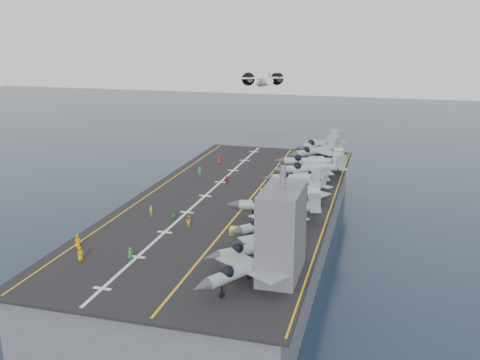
% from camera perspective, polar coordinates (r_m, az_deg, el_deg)
% --- Properties ---
extents(ground, '(500.00, 500.00, 0.00)m').
position_cam_1_polar(ground, '(106.77, -0.57, -7.30)').
color(ground, '#142135').
rests_on(ground, ground).
extents(hull, '(36.00, 90.00, 10.00)m').
position_cam_1_polar(hull, '(104.90, -0.58, -4.79)').
color(hull, '#56595E').
rests_on(hull, ground).
extents(flight_deck, '(38.00, 92.00, 0.40)m').
position_cam_1_polar(flight_deck, '(103.17, -0.59, -2.09)').
color(flight_deck, black).
rests_on(flight_deck, hull).
extents(foul_line, '(0.35, 90.00, 0.02)m').
position_cam_1_polar(foul_line, '(102.36, 1.03, -2.11)').
color(foul_line, gold).
rests_on(foul_line, flight_deck).
extents(landing_centerline, '(0.50, 90.00, 0.02)m').
position_cam_1_polar(landing_centerline, '(104.83, -3.75, -1.70)').
color(landing_centerline, silver).
rests_on(landing_centerline, flight_deck).
extents(deck_edge_port, '(0.25, 90.00, 0.02)m').
position_cam_1_polar(deck_edge_port, '(108.80, -9.23, -1.21)').
color(deck_edge_port, gold).
rests_on(deck_edge_port, flight_deck).
extents(deck_edge_stbd, '(0.25, 90.00, 0.02)m').
position_cam_1_polar(deck_edge_stbd, '(99.86, 9.68, -2.81)').
color(deck_edge_stbd, gold).
rests_on(deck_edge_stbd, flight_deck).
extents(island_superstructure, '(5.00, 10.00, 15.00)m').
position_cam_1_polar(island_superstructure, '(69.77, 4.50, -4.45)').
color(island_superstructure, '#56595E').
rests_on(island_superstructure, flight_deck).
extents(fighter_jet_0, '(16.85, 18.51, 5.35)m').
position_cam_1_polar(fighter_jet_0, '(68.30, 0.78, -9.25)').
color(fighter_jet_0, '#939AA3').
rests_on(fighter_jet_0, flight_deck).
extents(fighter_jet_1, '(17.16, 16.76, 5.00)m').
position_cam_1_polar(fighter_jet_1, '(74.68, 1.97, -7.12)').
color(fighter_jet_1, '#90999E').
rests_on(fighter_jet_1, flight_deck).
extents(fighter_jet_2, '(16.27, 16.92, 4.91)m').
position_cam_1_polar(fighter_jet_2, '(84.03, 3.27, -4.48)').
color(fighter_jet_2, '#A3AAB3').
rests_on(fighter_jet_2, flight_deck).
extents(fighter_jet_3, '(17.83, 13.45, 5.63)m').
position_cam_1_polar(fighter_jet_3, '(90.84, 4.20, -2.67)').
color(fighter_jet_3, '#9DA5AC').
rests_on(fighter_jet_3, flight_deck).
extents(fighter_jet_4, '(15.46, 17.15, 4.96)m').
position_cam_1_polar(fighter_jet_4, '(100.59, 6.71, -1.07)').
color(fighter_jet_4, '#999FA9').
rests_on(fighter_jet_4, flight_deck).
extents(fighter_jet_5, '(15.66, 12.72, 4.71)m').
position_cam_1_polar(fighter_jet_5, '(109.87, 6.38, 0.34)').
color(fighter_jet_5, '#9297A0').
rests_on(fighter_jet_5, flight_deck).
extents(fighter_jet_6, '(19.21, 16.74, 5.60)m').
position_cam_1_polar(fighter_jet_6, '(115.83, 7.81, 1.33)').
color(fighter_jet_6, '#959EA4').
rests_on(fighter_jet_6, flight_deck).
extents(fighter_jet_7, '(17.37, 13.22, 5.45)m').
position_cam_1_polar(fighter_jet_7, '(122.26, 7.84, 2.07)').
color(fighter_jet_7, gray).
rests_on(fighter_jet_7, flight_deck).
extents(fighter_jet_8, '(18.70, 19.61, 5.68)m').
position_cam_1_polar(fighter_jet_8, '(132.32, 8.20, 3.18)').
color(fighter_jet_8, gray).
rests_on(fighter_jet_8, flight_deck).
extents(tow_cart_a, '(1.94, 1.31, 1.13)m').
position_cam_1_polar(tow_cart_a, '(85.52, -0.45, -5.44)').
color(tow_cart_a, gold).
rests_on(tow_cart_a, flight_deck).
extents(tow_cart_b, '(2.04, 1.50, 1.12)m').
position_cam_1_polar(tow_cart_b, '(105.20, 2.69, -1.31)').
color(tow_cart_b, '#C6900A').
rests_on(tow_cart_b, flight_deck).
extents(tow_cart_c, '(2.39, 1.93, 1.24)m').
position_cam_1_polar(tow_cart_c, '(121.68, 4.93, 1.08)').
color(tow_cart_c, gold).
rests_on(tow_cart_c, flight_deck).
extents(crew_0, '(1.29, 1.47, 2.05)m').
position_cam_1_polar(crew_0, '(79.37, -16.68, -7.54)').
color(crew_0, '#D79B04').
rests_on(crew_0, flight_deck).
extents(crew_1, '(1.33, 1.15, 1.87)m').
position_cam_1_polar(crew_1, '(94.56, -9.48, -3.29)').
color(crew_1, gold).
rests_on(crew_1, flight_deck).
extents(crew_2, '(1.10, 0.80, 1.70)m').
position_cam_1_polar(crew_2, '(92.14, -7.09, -3.77)').
color(crew_2, '#2C833A').
rests_on(crew_2, flight_deck).
extents(crew_3, '(1.29, 1.06, 1.86)m').
position_cam_1_polar(crew_3, '(119.28, -4.31, 0.94)').
color(crew_3, green).
rests_on(crew_3, flight_deck).
extents(crew_4, '(1.45, 1.28, 2.03)m').
position_cam_1_polar(crew_4, '(111.44, -1.46, -0.06)').
color(crew_4, '#B00F1B').
rests_on(crew_4, flight_deck).
extents(crew_5, '(1.48, 1.35, 2.06)m').
position_cam_1_polar(crew_5, '(129.22, -2.21, 2.20)').
color(crew_5, '#B21919').
rests_on(crew_5, flight_deck).
extents(crew_6, '(1.33, 1.47, 2.04)m').
position_cam_1_polar(crew_6, '(77.50, -11.65, -7.77)').
color(crew_6, green).
rests_on(crew_6, flight_deck).
extents(crew_7, '(1.34, 1.01, 2.03)m').
position_cam_1_polar(crew_7, '(88.60, -5.51, -4.42)').
color(crew_7, yellow).
rests_on(crew_7, flight_deck).
extents(transport_plane, '(25.09, 21.91, 4.96)m').
position_cam_1_polar(transport_plane, '(155.52, 2.62, 10.38)').
color(transport_plane, silver).
extents(fighter_jet_9, '(18.70, 19.61, 5.68)m').
position_cam_1_polar(fighter_jet_9, '(140.57, 8.65, 3.91)').
color(fighter_jet_9, gray).
rests_on(fighter_jet_9, flight_deck).
extents(crew_8, '(1.29, 1.47, 2.05)m').
position_cam_1_polar(crew_8, '(83.95, -16.93, -6.25)').
color(crew_8, '#D79B04').
rests_on(crew_8, flight_deck).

